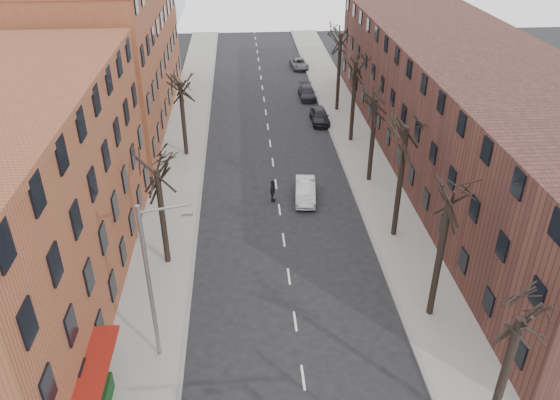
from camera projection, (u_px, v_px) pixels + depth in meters
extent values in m
cube|color=gray|center=(183.00, 150.00, 49.58)|extent=(4.00, 90.00, 0.15)
cube|color=gray|center=(357.00, 144.00, 50.59)|extent=(4.00, 90.00, 0.15)
cube|color=brown|center=(102.00, 49.00, 53.33)|extent=(12.00, 28.00, 14.00)
cube|color=#4B2923|center=(470.00, 111.00, 44.31)|extent=(12.00, 50.00, 10.00)
cylinder|color=slate|center=(150.00, 287.00, 25.86)|extent=(0.20, 0.20, 9.00)
cylinder|color=slate|center=(163.00, 209.00, 23.76)|extent=(2.39, 0.12, 0.46)
cube|color=slate|center=(187.00, 214.00, 23.98)|extent=(0.50, 0.22, 0.14)
imported|color=#AFB2B7|center=(305.00, 191.00, 41.70)|extent=(1.90, 4.39, 1.41)
imported|color=black|center=(320.00, 116.00, 55.07)|extent=(1.75, 4.28, 1.46)
imported|color=black|center=(307.00, 93.00, 61.40)|extent=(1.79, 4.31, 1.25)
imported|color=#53545A|center=(299.00, 64.00, 71.33)|extent=(2.40, 4.48, 1.20)
imported|color=black|center=(97.00, 390.00, 24.96)|extent=(1.04, 1.03, 1.70)
imported|color=black|center=(273.00, 191.00, 41.28)|extent=(0.54, 1.08, 1.78)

